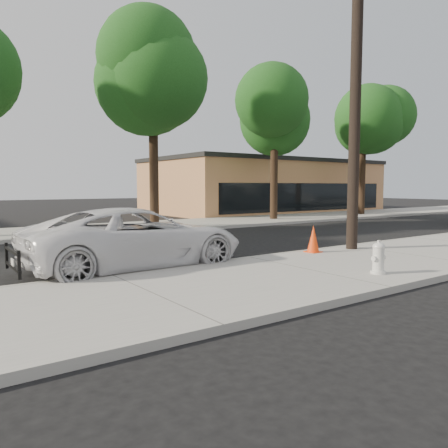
{
  "coord_description": "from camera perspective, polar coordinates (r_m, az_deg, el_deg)",
  "views": [
    {
      "loc": [
        -7.47,
        -11.42,
        2.11
      ],
      "look_at": [
        -0.16,
        -1.1,
        1.0
      ],
      "focal_mm": 35.0,
      "sensor_mm": 36.0,
      "label": 1
    }
  ],
  "objects": [
    {
      "name": "utility_pole",
      "position": [
        14.33,
        16.78,
        15.21
      ],
      "size": [
        1.4,
        0.34,
        9.0
      ],
      "color": "black",
      "rests_on": "near_sidewalk"
    },
    {
      "name": "building_main",
      "position": [
        36.09,
        5.26,
        4.81
      ],
      "size": [
        18.0,
        10.0,
        4.0
      ],
      "primitive_type": "cube",
      "color": "#B87F4D",
      "rests_on": "ground"
    },
    {
      "name": "near_sidewalk",
      "position": [
        10.52,
        10.91,
        -6.23
      ],
      "size": [
        90.0,
        4.4,
        0.15
      ],
      "primitive_type": "cube",
      "color": "gray",
      "rests_on": "ground"
    },
    {
      "name": "traffic_cone",
      "position": [
        13.16,
        11.59,
        -1.96
      ],
      "size": [
        0.42,
        0.42,
        0.8
      ],
      "rotation": [
        0.0,
        0.0,
        0.02
      ],
      "color": "#F73F0D",
      "rests_on": "near_sidewalk"
    },
    {
      "name": "curb_near",
      "position": [
        12.12,
        3.36,
        -4.66
      ],
      "size": [
        90.0,
        0.12,
        0.16
      ],
      "primitive_type": "cube",
      "color": "#9E9B93",
      "rests_on": "ground"
    },
    {
      "name": "tree_d",
      "position": [
        26.56,
        7.17,
        14.19
      ],
      "size": [
        4.5,
        4.35,
        8.75
      ],
      "color": "black",
      "rests_on": "far_sidewalk"
    },
    {
      "name": "police_cruiser",
      "position": [
        11.35,
        -11.32,
        -1.8
      ],
      "size": [
        5.68,
        2.74,
        1.56
      ],
      "primitive_type": "imported",
      "rotation": [
        0.0,
        0.0,
        1.6
      ],
      "color": "silver",
      "rests_on": "ground"
    },
    {
      "name": "ground",
      "position": [
        13.81,
        -2.11,
        -3.78
      ],
      "size": [
        120.0,
        120.0,
        0.0
      ],
      "primitive_type": "plane",
      "color": "black",
      "rests_on": "ground"
    },
    {
      "name": "far_sidewalk",
      "position": [
        21.37,
        -14.69,
        -0.62
      ],
      "size": [
        90.0,
        5.0,
        0.15
      ],
      "primitive_type": "cube",
      "color": "gray",
      "rests_on": "ground"
    },
    {
      "name": "fire_hydrant",
      "position": [
        10.36,
        19.52,
        -4.27
      ],
      "size": [
        0.37,
        0.34,
        0.7
      ],
      "rotation": [
        0.0,
        0.0,
        -0.05
      ],
      "color": "silver",
      "rests_on": "near_sidewalk"
    },
    {
      "name": "tree_e",
      "position": [
        32.37,
        18.24,
        12.9
      ],
      "size": [
        4.8,
        4.65,
        9.25
      ],
      "color": "black",
      "rests_on": "far_sidewalk"
    },
    {
      "name": "tree_c",
      "position": [
        21.91,
        -8.58,
        17.61
      ],
      "size": [
        4.96,
        4.8,
        9.55
      ],
      "color": "black",
      "rests_on": "far_sidewalk"
    }
  ]
}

